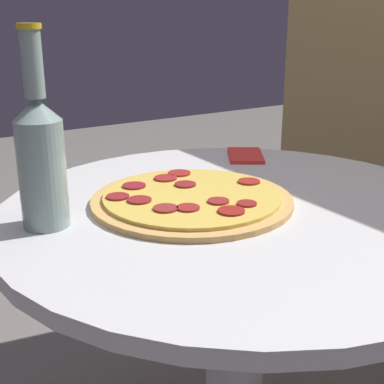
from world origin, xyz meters
TOP-DOWN VIEW (x-y plane):
  - table at (0.00, 0.00)m, footprint 0.82×0.82m
  - pizza at (-0.06, -0.06)m, footprint 0.35×0.35m
  - beer_bottle at (-0.09, -0.30)m, footprint 0.07×0.07m
  - napkin at (-0.25, 0.21)m, footprint 0.15×0.13m

SIDE VIEW (x-z plane):
  - table at x=0.00m, z-range 0.15..0.86m
  - napkin at x=-0.25m, z-range 0.72..0.72m
  - pizza at x=-0.06m, z-range 0.71..0.73m
  - beer_bottle at x=-0.09m, z-range 0.68..0.98m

